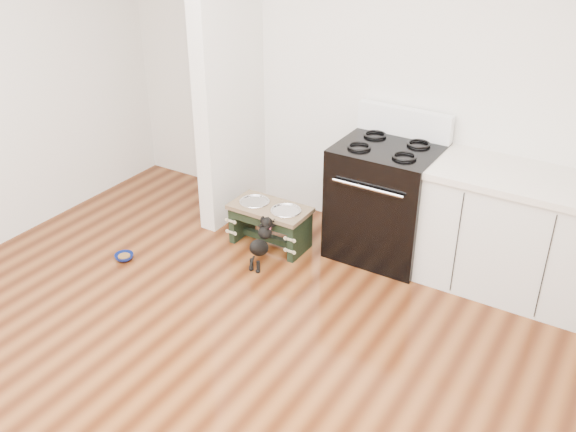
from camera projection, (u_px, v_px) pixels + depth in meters
The scene contains 8 objects.
ground at pixel (188, 404), 3.74m from camera, with size 5.00×5.00×0.00m, color #411C0B.
room_shell at pixel (162, 147), 2.97m from camera, with size 5.00×5.00×5.00m.
partition_wall at pixel (228, 65), 5.21m from camera, with size 0.15×0.80×2.70m, color silver.
oven_range at pixel (385, 199), 5.02m from camera, with size 0.76×0.69×1.14m.
cabinet_run at pixel (512, 234), 4.59m from camera, with size 1.24×0.64×0.91m.
dog_feeder at pixel (270, 218), 5.22m from camera, with size 0.65×0.35×0.37m.
puppy at pixel (261, 241), 4.96m from camera, with size 0.11×0.33×0.39m.
floor_bowl at pixel (124, 257), 5.12m from camera, with size 0.19×0.19×0.05m.
Camera 1 is at (1.94, -2.05, 2.76)m, focal length 40.00 mm.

